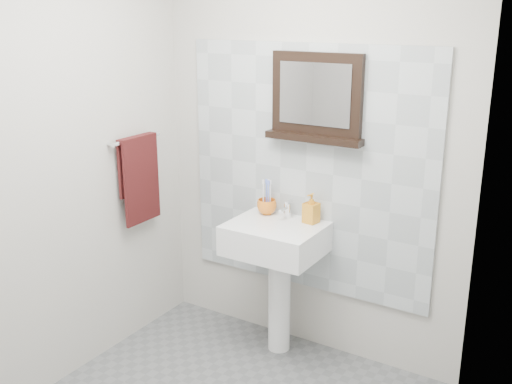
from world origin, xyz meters
TOP-DOWN VIEW (x-y plane):
  - back_wall at (0.00, 1.10)m, footprint 2.00×0.01m
  - left_wall at (-1.00, 0.00)m, footprint 0.01×2.20m
  - right_wall at (1.00, 0.00)m, footprint 0.01×2.20m
  - splashback at (0.00, 1.09)m, footprint 1.60×0.02m
  - pedestal_sink at (-0.08, 0.87)m, footprint 0.55×0.44m
  - toothbrush_cup at (-0.22, 1.00)m, footprint 0.13×0.13m
  - toothbrushes at (-0.22, 1.00)m, footprint 0.05×0.04m
  - soap_dispenser at (0.08, 1.00)m, footprint 0.09×0.09m
  - framed_mirror at (0.06, 1.06)m, footprint 0.60×0.11m
  - towel_bar at (-0.95, 0.64)m, footprint 0.07×0.40m
  - hand_towel at (-0.94, 0.64)m, footprint 0.06×0.30m

SIDE VIEW (x-z plane):
  - pedestal_sink at x=-0.08m, z-range 0.20..1.16m
  - toothbrush_cup at x=-0.22m, z-range 0.86..0.95m
  - soap_dispenser at x=0.08m, z-range 0.86..1.04m
  - toothbrushes at x=-0.22m, z-range 0.88..1.09m
  - hand_towel at x=-0.94m, z-range 0.83..1.38m
  - splashback at x=0.00m, z-range 0.40..1.90m
  - back_wall at x=0.00m, z-range 0.00..2.50m
  - left_wall at x=-1.00m, z-range 0.00..2.50m
  - right_wall at x=1.00m, z-range 0.00..2.50m
  - towel_bar at x=-0.95m, z-range 1.30..1.33m
  - framed_mirror at x=0.06m, z-range 1.33..1.84m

